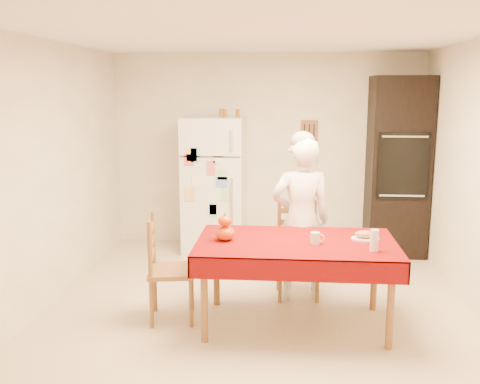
# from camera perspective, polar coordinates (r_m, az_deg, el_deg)

# --- Properties ---
(floor) EXTENTS (4.50, 4.50, 0.00)m
(floor) POSITION_cam_1_polar(r_m,az_deg,el_deg) (5.17, 1.82, -12.34)
(floor) COLOR #CBB193
(floor) RESTS_ON ground
(room_shell) EXTENTS (4.02, 4.52, 2.51)m
(room_shell) POSITION_cam_1_polar(r_m,az_deg,el_deg) (4.77, 1.94, 5.88)
(room_shell) COLOR white
(room_shell) RESTS_ON ground
(refrigerator) EXTENTS (0.75, 0.74, 1.70)m
(refrigerator) POSITION_cam_1_polar(r_m,az_deg,el_deg) (6.79, -2.79, 0.79)
(refrigerator) COLOR white
(refrigerator) RESTS_ON floor
(oven_cabinet) EXTENTS (0.70, 0.62, 2.20)m
(oven_cabinet) POSITION_cam_1_polar(r_m,az_deg,el_deg) (6.88, 16.45, 2.60)
(oven_cabinet) COLOR black
(oven_cabinet) RESTS_ON floor
(dining_table) EXTENTS (1.70, 1.00, 0.76)m
(dining_table) POSITION_cam_1_polar(r_m,az_deg,el_deg) (4.63, 5.99, -6.05)
(dining_table) COLOR brown
(dining_table) RESTS_ON floor
(chair_far) EXTENTS (0.44, 0.42, 0.95)m
(chair_far) POSITION_cam_1_polar(r_m,az_deg,el_deg) (5.38, 6.14, -5.69)
(chair_far) COLOR brown
(chair_far) RESTS_ON floor
(chair_left) EXTENTS (0.46, 0.48, 0.95)m
(chair_left) POSITION_cam_1_polar(r_m,az_deg,el_deg) (4.82, -8.07, -7.72)
(chair_left) COLOR brown
(chair_left) RESTS_ON floor
(seated_woman) EXTENTS (0.64, 0.47, 1.60)m
(seated_woman) POSITION_cam_1_polar(r_m,az_deg,el_deg) (5.18, 6.51, -3.01)
(seated_woman) COLOR white
(seated_woman) RESTS_ON floor
(coffee_mug) EXTENTS (0.08, 0.08, 0.10)m
(coffee_mug) POSITION_cam_1_polar(r_m,az_deg,el_deg) (4.54, 8.03, -4.89)
(coffee_mug) COLOR silver
(coffee_mug) RESTS_ON dining_table
(pumpkin_lower) EXTENTS (0.17, 0.17, 0.13)m
(pumpkin_lower) POSITION_cam_1_polar(r_m,az_deg,el_deg) (4.60, -1.60, -4.41)
(pumpkin_lower) COLOR red
(pumpkin_lower) RESTS_ON dining_table
(pumpkin_upper) EXTENTS (0.12, 0.12, 0.09)m
(pumpkin_upper) POSITION_cam_1_polar(r_m,az_deg,el_deg) (4.57, -1.61, -3.09)
(pumpkin_upper) COLOR #D65B05
(pumpkin_upper) RESTS_ON pumpkin_lower
(wine_glass) EXTENTS (0.07, 0.07, 0.18)m
(wine_glass) POSITION_cam_1_polar(r_m,az_deg,el_deg) (4.42, 14.13, -5.02)
(wine_glass) COLOR silver
(wine_glass) RESTS_ON dining_table
(bread_plate) EXTENTS (0.24, 0.24, 0.02)m
(bread_plate) POSITION_cam_1_polar(r_m,az_deg,el_deg) (4.74, 13.20, -4.89)
(bread_plate) COLOR silver
(bread_plate) RESTS_ON dining_table
(bread_loaf) EXTENTS (0.18, 0.10, 0.06)m
(bread_loaf) POSITION_cam_1_polar(r_m,az_deg,el_deg) (4.73, 13.22, -4.42)
(bread_loaf) COLOR #AB8454
(bread_loaf) RESTS_ON bread_plate
(spice_jar_left) EXTENTS (0.05, 0.05, 0.10)m
(spice_jar_left) POSITION_cam_1_polar(r_m,az_deg,el_deg) (6.73, -2.04, 8.43)
(spice_jar_left) COLOR #94531A
(spice_jar_left) RESTS_ON refrigerator
(spice_jar_mid) EXTENTS (0.05, 0.05, 0.10)m
(spice_jar_mid) POSITION_cam_1_polar(r_m,az_deg,el_deg) (6.72, -1.58, 8.43)
(spice_jar_mid) COLOR brown
(spice_jar_mid) RESTS_ON refrigerator
(spice_jar_right) EXTENTS (0.05, 0.05, 0.10)m
(spice_jar_right) POSITION_cam_1_polar(r_m,az_deg,el_deg) (6.70, -0.25, 8.42)
(spice_jar_right) COLOR brown
(spice_jar_right) RESTS_ON refrigerator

